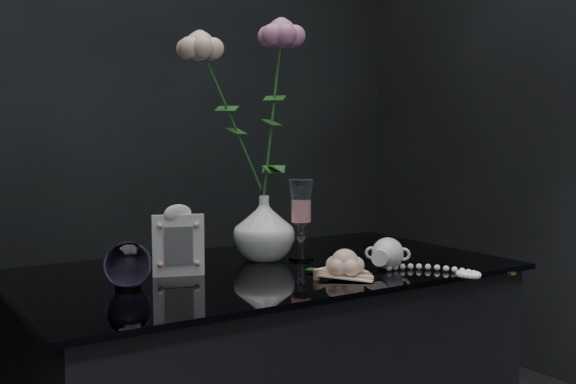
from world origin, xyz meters
TOP-DOWN VIEW (x-y plane):
  - vase at (0.04, 0.13)m, footprint 0.18×0.18m
  - wine_glass at (0.11, 0.08)m, footprint 0.07×0.07m
  - picture_frame at (-0.20, 0.07)m, footprint 0.13×0.11m
  - paperweight at (-0.32, 0.03)m, footprint 0.12×0.12m
  - paper_fan at (0.02, -0.11)m, footprint 0.28×0.25m
  - loose_rose at (0.08, -0.13)m, footprint 0.19×0.21m
  - pearl_jar at (0.21, -0.10)m, footprint 0.34×0.34m
  - roses at (0.00, 0.13)m, footprint 0.29×0.12m

SIDE VIEW (x-z plane):
  - paper_fan at x=0.02m, z-range 0.76..0.79m
  - loose_rose at x=0.08m, z-range 0.76..0.82m
  - pearl_jar at x=0.21m, z-range 0.76..0.83m
  - paperweight at x=-0.32m, z-range 0.76..0.85m
  - picture_frame at x=-0.20m, z-range 0.76..0.91m
  - vase at x=0.04m, z-range 0.76..0.91m
  - wine_glass at x=0.11m, z-range 0.76..0.95m
  - roses at x=0.00m, z-range 0.89..1.35m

